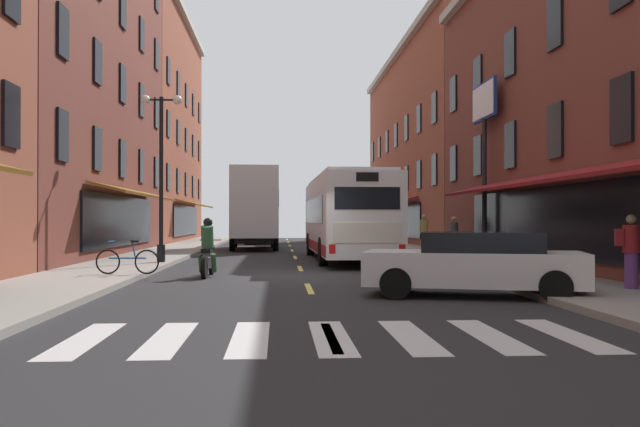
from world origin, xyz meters
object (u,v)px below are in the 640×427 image
transit_bus (346,217)px  sedan_mid (260,233)px  box_truck (254,210)px  pedestrian_near (630,250)px  sedan_near (475,263)px  billboard_sign (484,126)px  motorcycle_rider (208,252)px  pedestrian_mid (424,232)px  pedestrian_far (454,235)px  bicycle_near (128,261)px  street_lamp_twin (161,170)px

transit_bus → sedan_mid: (-3.91, 18.57, -1.01)m
box_truck → pedestrian_near: (8.76, -22.30, -1.18)m
transit_bus → sedan_near: bearing=-83.6°
billboard_sign → motorcycle_rider: bearing=-148.9°
pedestrian_mid → pedestrian_far: (0.69, -2.67, -0.07)m
bicycle_near → street_lamp_twin: bearing=90.1°
pedestrian_mid → street_lamp_twin: (-10.70, -6.77, 2.31)m
sedan_near → pedestrian_far: (3.23, 13.91, 0.26)m
sedan_mid → street_lamp_twin: bearing=-97.5°
pedestrian_near → pedestrian_mid: bearing=-156.8°
billboard_sign → sedan_near: 12.54m
motorcycle_rider → pedestrian_far: size_ratio=1.30×
transit_bus → pedestrian_mid: transit_bus is taller
billboard_sign → street_lamp_twin: billboard_sign is taller
box_truck → sedan_near: 23.04m
billboard_sign → pedestrian_mid: 6.90m
transit_bus → sedan_mid: transit_bus is taller
motorcycle_rider → bicycle_near: (-2.07, -0.69, -0.21)m
box_truck → pedestrian_mid: box_truck is taller
billboard_sign → box_truck: (-9.06, 11.21, -2.98)m
motorcycle_rider → pedestrian_near: 10.79m
billboard_sign → box_truck: size_ratio=0.88×
box_truck → sedan_mid: size_ratio=1.56×
billboard_sign → motorcycle_rider: 12.21m
billboard_sign → box_truck: 14.72m
sedan_near → pedestrian_near: pedestrian_near is taller
box_truck → street_lamp_twin: bearing=-102.4°
billboard_sign → motorcycle_rider: billboard_sign is taller
bicycle_near → pedestrian_near: pedestrian_near is taller
sedan_near → pedestrian_far: pedestrian_far is taller
transit_bus → pedestrian_mid: bearing=44.2°
pedestrian_near → motorcycle_rider: bearing=-98.5°
sedan_near → motorcycle_rider: size_ratio=2.31×
transit_bus → box_truck: bearing=112.3°
box_truck → sedan_near: bearing=-76.4°
transit_bus → motorcycle_rider: transit_bus is taller
box_truck → bicycle_near: box_truck is taller
motorcycle_rider → pedestrian_near: bearing=-28.9°
transit_bus → pedestrian_far: size_ratio=7.21×
sedan_mid → pedestrian_near: (8.71, -31.22, 0.25)m
sedan_near → transit_bus: bearing=96.4°
billboard_sign → pedestrian_mid: size_ratio=3.88×
pedestrian_mid → street_lamp_twin: bearing=-111.5°
motorcycle_rider → pedestrian_mid: 14.22m
pedestrian_far → motorcycle_rider: bearing=-156.8°
sedan_mid → motorcycle_rider: motorcycle_rider is taller
sedan_near → street_lamp_twin: 13.02m
sedan_near → street_lamp_twin: bearing=129.7°
box_truck → motorcycle_rider: (-0.69, -17.09, -1.44)m
pedestrian_near → sedan_mid: bearing=-144.0°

